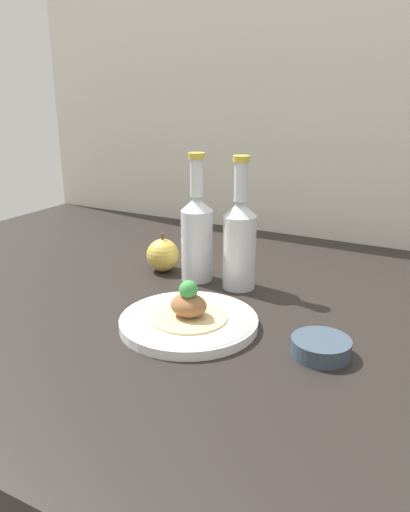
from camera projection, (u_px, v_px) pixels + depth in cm
name	position (u px, v px, depth cm)	size (l,w,h in cm)	color
ground_plane	(221.00, 310.00, 99.39)	(180.00, 110.00, 4.00)	black
wall_backsplash	(314.00, 88.00, 130.73)	(180.00, 3.00, 80.00)	silver
plate	(189.00, 321.00, 87.73)	(24.39, 24.39, 2.02)	white
plated_food	(189.00, 306.00, 86.86)	(13.68, 13.68, 6.98)	#D6BC7F
cider_bottle_left	(197.00, 234.00, 106.86)	(6.85, 6.85, 27.54)	silver
cider_bottle_right	(242.00, 240.00, 102.14)	(6.85, 6.85, 27.54)	silver
apple	(163.00, 255.00, 113.93)	(7.54, 7.54, 8.99)	gold
dipping_bowl	(321.00, 347.00, 78.07)	(9.39, 9.39, 2.83)	#384756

